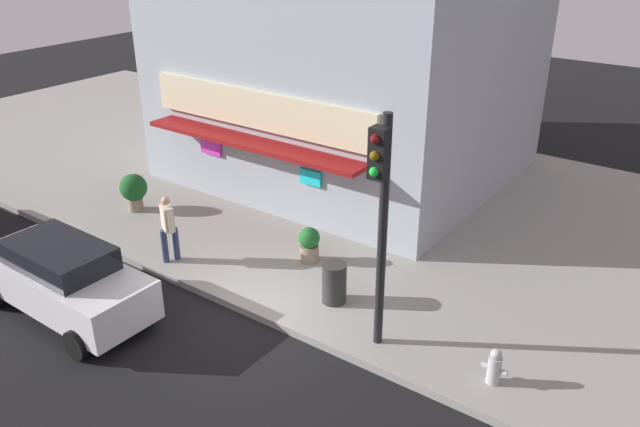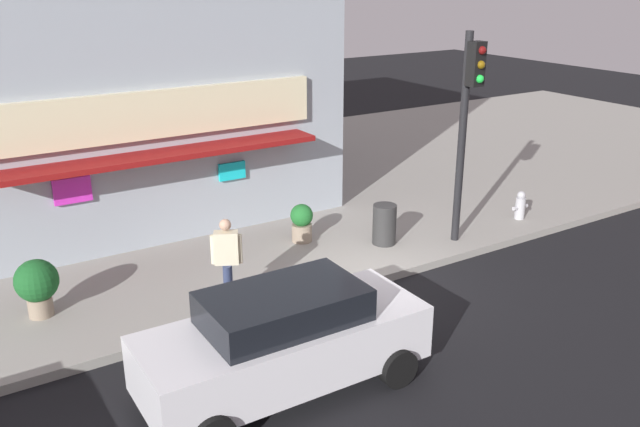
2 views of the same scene
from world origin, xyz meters
name	(u,v)px [view 1 (image 1 of 2)]	position (x,y,z in m)	size (l,w,h in m)	color
ground_plane	(251,318)	(0.00, 0.00, 0.00)	(64.05, 64.05, 0.00)	black
sidewalk	(403,209)	(0.00, 6.89, 0.09)	(42.70, 13.78, 0.18)	gray
corner_building	(350,47)	(-3.11, 8.58, 4.27)	(10.00, 9.80, 8.19)	#9EA8B2
traffic_light	(381,205)	(2.82, 0.61, 3.28)	(0.32, 0.58, 4.82)	black
fire_hydrant	(494,367)	(5.22, 0.89, 0.53)	(0.50, 0.26, 0.74)	#B2B2B7
trash_can	(334,283)	(1.25, 1.43, 0.65)	(0.55, 0.55, 0.95)	#2D2D2D
pedestrian	(168,226)	(-3.14, 0.58, 1.15)	(0.57, 0.47, 1.75)	navy
potted_plant_by_doorway	(309,244)	(-0.31, 2.59, 0.66)	(0.53, 0.53, 0.91)	gray
potted_plant_by_window	(134,190)	(-6.27, 2.05, 0.82)	(0.79, 0.79, 1.11)	gray
parked_car_white	(63,278)	(-3.47, -2.18, 0.89)	(4.50, 1.96, 1.72)	silver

